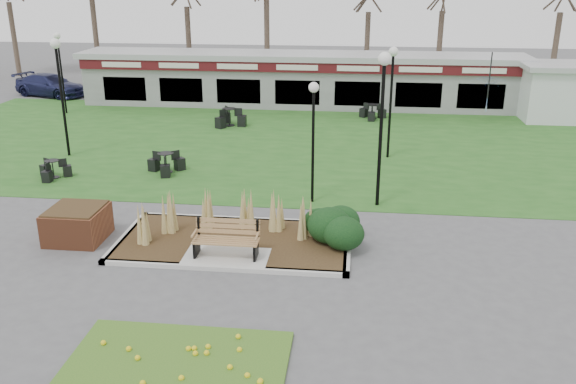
# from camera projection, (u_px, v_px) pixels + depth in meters

# --- Properties ---
(ground) EXTENTS (100.00, 100.00, 0.00)m
(ground) POSITION_uv_depth(u_px,v_px,m) (225.00, 263.00, 15.69)
(ground) COLOR #515154
(ground) RESTS_ON ground
(lawn) EXTENTS (34.00, 16.00, 0.02)m
(lawn) POSITION_uv_depth(u_px,v_px,m) (282.00, 142.00, 26.90)
(lawn) COLOR #22561B
(lawn) RESTS_ON ground
(flower_bed) EXTENTS (4.20, 3.00, 0.16)m
(flower_bed) POSITION_uv_depth(u_px,v_px,m) (173.00, 369.00, 11.37)
(flower_bed) COLOR #36671D
(flower_bed) RESTS_ON ground
(planting_bed) EXTENTS (6.75, 3.40, 1.27)m
(planting_bed) POSITION_uv_depth(u_px,v_px,m) (281.00, 231.00, 16.69)
(planting_bed) COLOR #362415
(planting_bed) RESTS_ON ground
(park_bench) EXTENTS (1.70, 0.66, 0.93)m
(park_bench) POSITION_uv_depth(u_px,v_px,m) (227.00, 238.00, 15.72)
(park_bench) COLOR #9A6A45
(park_bench) RESTS_ON ground
(brick_planter) EXTENTS (1.50, 1.50, 0.95)m
(brick_planter) POSITION_uv_depth(u_px,v_px,m) (77.00, 224.00, 16.94)
(brick_planter) COLOR brown
(brick_planter) RESTS_ON ground
(food_pavilion) EXTENTS (24.60, 3.40, 2.90)m
(food_pavilion) POSITION_uv_depth(u_px,v_px,m) (300.00, 79.00, 33.85)
(food_pavilion) COLOR gray
(food_pavilion) RESTS_ON ground
(service_hut) EXTENTS (4.40, 3.40, 2.83)m
(service_hut) POSITION_uv_depth(u_px,v_px,m) (563.00, 91.00, 30.57)
(service_hut) COLOR silver
(service_hut) RESTS_ON ground
(lamp_post_near_right) EXTENTS (0.40, 0.40, 4.85)m
(lamp_post_near_right) POSITION_uv_depth(u_px,v_px,m) (383.00, 96.00, 18.39)
(lamp_post_near_right) COLOR black
(lamp_post_near_right) RESTS_ON ground
(lamp_post_mid_left) EXTENTS (0.39, 0.39, 4.68)m
(lamp_post_mid_left) POSITION_uv_depth(u_px,v_px,m) (59.00, 72.00, 23.75)
(lamp_post_mid_left) COLOR black
(lamp_post_mid_left) RESTS_ON ground
(lamp_post_mid_right) EXTENTS (0.32, 0.32, 3.91)m
(lamp_post_mid_right) POSITION_uv_depth(u_px,v_px,m) (313.00, 116.00, 18.91)
(lamp_post_mid_right) COLOR black
(lamp_post_mid_right) RESTS_ON ground
(lamp_post_far_right) EXTENTS (0.37, 0.37, 4.40)m
(lamp_post_far_right) POSITION_uv_depth(u_px,v_px,m) (392.00, 78.00, 23.56)
(lamp_post_far_right) COLOR black
(lamp_post_far_right) RESTS_ON ground
(lamp_post_far_left) EXTENTS (0.35, 0.35, 4.19)m
(lamp_post_far_left) POSITION_uv_depth(u_px,v_px,m) (59.00, 55.00, 31.37)
(lamp_post_far_left) COLOR black
(lamp_post_far_left) RESTS_ON ground
(bistro_set_a) EXTENTS (1.25, 1.09, 0.66)m
(bistro_set_a) POSITION_uv_depth(u_px,v_px,m) (53.00, 172.00, 22.09)
(bistro_set_a) COLOR black
(bistro_set_a) RESTS_ON ground
(bistro_set_b) EXTENTS (1.42, 1.61, 0.86)m
(bistro_set_b) POSITION_uv_depth(u_px,v_px,m) (229.00, 120.00, 29.62)
(bistro_set_b) COLOR black
(bistro_set_b) RESTS_ON ground
(bistro_set_c) EXTENTS (1.38, 1.36, 0.75)m
(bistro_set_c) POSITION_uv_depth(u_px,v_px,m) (166.00, 166.00, 22.67)
(bistro_set_c) COLOR black
(bistro_set_c) RESTS_ON ground
(bistro_set_d) EXTENTS (1.39, 1.28, 0.74)m
(bistro_set_d) POSITION_uv_depth(u_px,v_px,m) (372.00, 114.00, 31.06)
(bistro_set_d) COLOR black
(bistro_set_d) RESTS_ON ground
(patio_umbrella) EXTENTS (2.38, 2.40, 2.42)m
(patio_umbrella) POSITION_uv_depth(u_px,v_px,m) (488.00, 94.00, 29.35)
(patio_umbrella) COLOR black
(patio_umbrella) RESTS_ON ground
(car_silver) EXTENTS (4.06, 2.91, 1.28)m
(car_silver) POSITION_uv_depth(u_px,v_px,m) (120.00, 71.00, 42.13)
(car_silver) COLOR silver
(car_silver) RESTS_ON ground
(car_black) EXTENTS (4.86, 3.13, 1.51)m
(car_black) POSITION_uv_depth(u_px,v_px,m) (160.00, 75.00, 39.98)
(car_black) COLOR black
(car_black) RESTS_ON ground
(car_blue) EXTENTS (4.89, 3.16, 1.32)m
(car_blue) POSITION_uv_depth(u_px,v_px,m) (50.00, 85.00, 36.73)
(car_blue) COLOR navy
(car_blue) RESTS_ON ground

